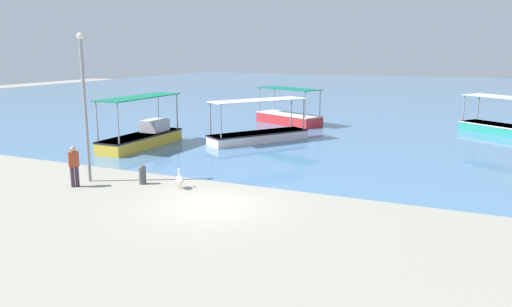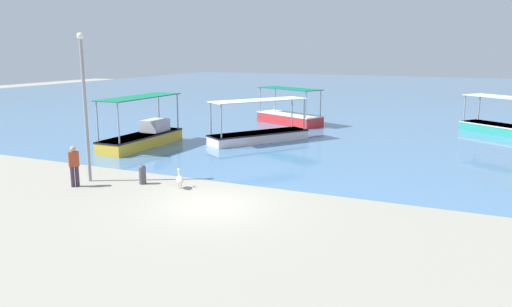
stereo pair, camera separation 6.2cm
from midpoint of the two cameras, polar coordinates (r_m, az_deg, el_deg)
name	(u,v)px [view 2 (the right image)]	position (r m, az deg, el deg)	size (l,w,h in m)	color
ground	(211,205)	(18.19, -5.06, -5.90)	(120.00, 120.00, 0.00)	gray
harbor_water	(407,95)	(63.84, 16.91, 6.36)	(110.00, 90.00, 0.00)	teal
fishing_boat_far_left	(259,134)	(30.28, 0.40, 2.27)	(4.85, 6.19, 2.55)	white
fishing_boat_center	(143,136)	(29.53, -12.70, 1.98)	(1.76, 6.05, 2.90)	gold
fishing_boat_near_right	(289,117)	(37.66, 3.86, 4.23)	(5.65, 3.90, 2.68)	red
pelican	(180,179)	(20.39, -8.63, -2.94)	(0.63, 0.66, 0.80)	#E0997A
lamp_post	(85,100)	(21.92, -18.92, 5.78)	(0.28, 0.28, 6.18)	gray
mooring_bollard	(142,174)	(21.33, -12.77, -2.26)	(0.30, 0.30, 0.82)	#47474C
fisherman_standing	(74,165)	(21.59, -20.00, -1.25)	(0.41, 0.45, 1.69)	#3F2C3F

